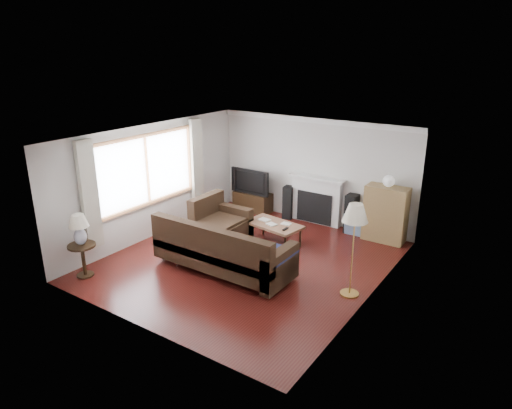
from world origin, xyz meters
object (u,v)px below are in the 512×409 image
Objects in this scene: sectional_sofa at (223,247)px; bookshelf at (385,214)px; side_table at (84,260)px; floor_lamp at (353,251)px; coffee_table at (274,233)px; tv_stand at (253,202)px.

bookshelf is at bearing 56.53° from sectional_sofa.
side_table is (-4.03, -4.69, -0.30)m from bookshelf.
floor_lamp is (0.31, -2.59, 0.21)m from bookshelf.
coffee_table is at bearing 85.32° from sectional_sofa.
tv_stand is 1.57× the size of side_table.
tv_stand is at bearing 145.61° from floor_lamp.
sectional_sofa is at bearing -168.32° from floor_lamp.
sectional_sofa is 2.42× the size of coffee_table.
sectional_sofa is 1.61m from coffee_table.
sectional_sofa is 2.57m from side_table.
bookshelf reaches higher than tv_stand.
sectional_sofa is 2.42m from floor_lamp.
coffee_table is at bearing -43.61° from tv_stand.
side_table is (-2.13, -3.20, 0.08)m from coffee_table.
floor_lamp reaches higher than sectional_sofa.
side_table is at bearing -96.92° from tv_stand.
bookshelf is at bearing 96.84° from floor_lamp.
side_table is at bearing -130.67° from bookshelf.
floor_lamp reaches higher than bookshelf.
tv_stand is 4.61m from floor_lamp.
side_table is at bearing -115.14° from coffee_table.
side_table is (-2.00, -1.61, -0.16)m from sectional_sofa.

